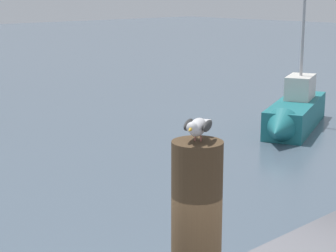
% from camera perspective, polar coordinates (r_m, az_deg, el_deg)
% --- Properties ---
extents(mooring_post, '(0.31, 0.31, 1.09)m').
position_cam_1_polar(mooring_post, '(3.58, 2.78, -9.97)').
color(mooring_post, '#4C3823').
rests_on(mooring_post, harbor_quay).
extents(seagull, '(0.36, 0.24, 0.14)m').
position_cam_1_polar(seagull, '(3.38, 2.87, -0.06)').
color(seagull, '#C66960').
rests_on(seagull, mooring_post).
extents(boat_teal, '(4.49, 2.69, 4.66)m').
position_cam_1_polar(boat_teal, '(16.15, 12.10, 1.23)').
color(boat_teal, '#1E7075').
rests_on(boat_teal, ground_plane).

